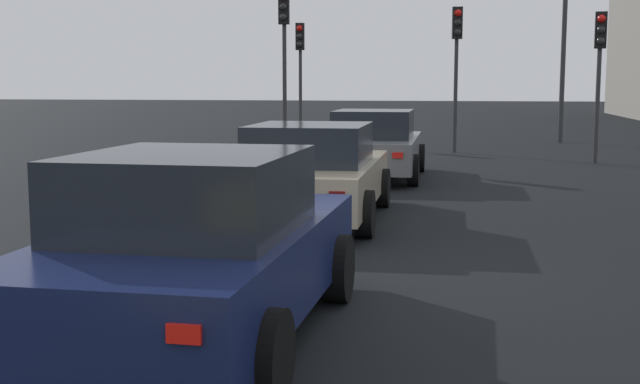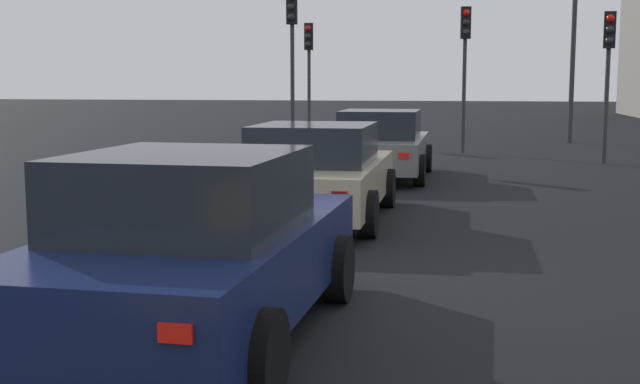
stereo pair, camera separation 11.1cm
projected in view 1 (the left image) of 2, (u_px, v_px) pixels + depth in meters
ground_plane at (418, 298)px, 8.39m from camera, size 160.00×160.00×0.20m
car_grey_right_lead at (374, 145)px, 17.83m from camera, size 4.33×2.05×1.46m
car_beige_right_second at (312, 173)px, 12.43m from camera, size 4.47×2.11×1.44m
car_navy_right_third at (197, 249)px, 6.65m from camera, size 4.28×2.16×1.53m
traffic_light_near_left at (300, 57)px, 28.18m from camera, size 0.32×0.29×4.01m
traffic_light_near_right at (457, 49)px, 23.83m from camera, size 0.33×0.30×4.17m
traffic_light_far_left at (600, 55)px, 20.75m from camera, size 0.32×0.30×3.78m
traffic_light_far_right at (284, 38)px, 22.49m from camera, size 0.32×0.29×4.49m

